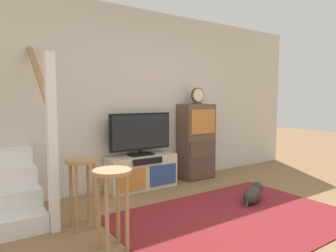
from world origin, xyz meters
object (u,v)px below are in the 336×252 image
at_px(side_cabinet, 196,142).
at_px(dog, 253,194).
at_px(media_console, 142,172).
at_px(television, 141,133).
at_px(bar_stool_near, 112,191).
at_px(desk_clock, 198,96).
at_px(bar_stool_far, 82,177).

height_order(side_cabinet, dog, side_cabinet).
relative_size(media_console, dog, 2.08).
relative_size(television, side_cabinet, 0.79).
relative_size(side_cabinet, bar_stool_near, 1.73).
height_order(television, side_cabinet, side_cabinet).
height_order(desk_clock, dog, desk_clock).
xyz_separation_m(side_cabinet, bar_stool_far, (-2.24, -0.87, -0.09)).
height_order(media_console, desk_clock, desk_clock).
xyz_separation_m(side_cabinet, desk_clock, (0.01, -0.02, 0.77)).
bearing_deg(bar_stool_near, desk_clock, 33.94).
bearing_deg(bar_stool_near, media_console, 52.89).
relative_size(media_console, bar_stool_near, 1.46).
xyz_separation_m(media_console, bar_stool_far, (-1.18, -0.86, 0.29)).
distance_m(side_cabinet, desk_clock, 0.77).
xyz_separation_m(television, bar_stool_near, (-1.11, -1.49, -0.30)).
distance_m(television, side_cabinet, 1.08).
height_order(television, desk_clock, desk_clock).
relative_size(bar_stool_near, dog, 1.42).
relative_size(media_console, desk_clock, 3.92).
bearing_deg(bar_stool_near, television, 53.34).
relative_size(television, bar_stool_near, 1.37).
xyz_separation_m(side_cabinet, dog, (-0.17, -1.36, -0.51)).
bearing_deg(desk_clock, media_console, 179.74).
height_order(television, bar_stool_near, television).
bearing_deg(television, dog, -57.10).
relative_size(media_console, television, 1.07).
bearing_deg(television, side_cabinet, -0.75).
relative_size(side_cabinet, desk_clock, 4.63).
bearing_deg(dog, media_console, 123.36).
distance_m(bar_stool_near, bar_stool_far, 0.62).
height_order(media_console, side_cabinet, side_cabinet).
xyz_separation_m(bar_stool_near, bar_stool_far, (-0.07, 0.62, 0.00)).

